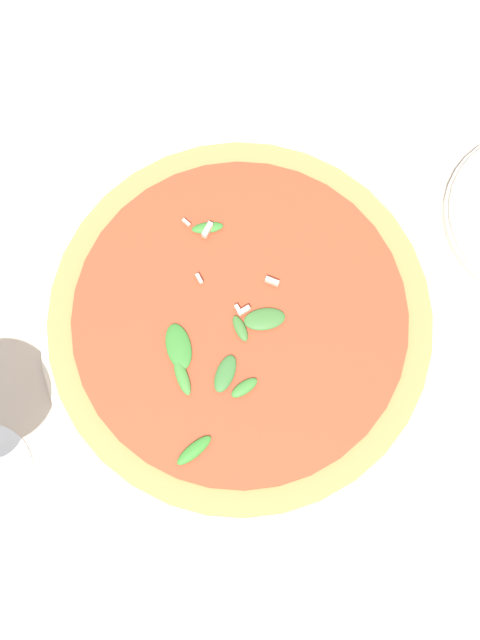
# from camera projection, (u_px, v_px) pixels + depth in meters

# --- Properties ---
(ground_plane) EXTENTS (6.00, 6.00, 0.00)m
(ground_plane) POSITION_uv_depth(u_px,v_px,m) (283.00, 342.00, 0.80)
(ground_plane) COLOR beige
(pizza_arugula_main) EXTENTS (0.36, 0.36, 0.05)m
(pizza_arugula_main) POSITION_uv_depth(u_px,v_px,m) (240.00, 324.00, 0.79)
(pizza_arugula_main) COLOR silver
(pizza_arugula_main) RESTS_ON ground_plane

